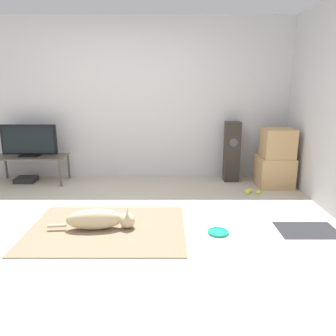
% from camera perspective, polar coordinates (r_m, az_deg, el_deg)
% --- Properties ---
extents(ground_plane, '(12.00, 12.00, 0.00)m').
position_cam_1_polar(ground_plane, '(3.68, -9.82, -10.43)').
color(ground_plane, '#BCB29E').
extents(wall_back, '(8.00, 0.06, 2.55)m').
position_cam_1_polar(wall_back, '(5.43, -6.72, 11.66)').
color(wall_back, silver).
rests_on(wall_back, ground_plane).
extents(area_rug, '(1.69, 1.25, 0.01)m').
position_cam_1_polar(area_rug, '(3.69, -10.65, -10.33)').
color(area_rug, '#847056').
rests_on(area_rug, ground_plane).
extents(dog, '(0.94, 0.24, 0.23)m').
position_cam_1_polar(dog, '(3.64, -11.94, -8.75)').
color(dog, beige).
rests_on(dog, area_rug).
extents(frisbee, '(0.23, 0.23, 0.03)m').
position_cam_1_polar(frisbee, '(3.57, 8.62, -10.98)').
color(frisbee, '#199E7A').
rests_on(frisbee, ground_plane).
extents(cardboard_box_lower, '(0.51, 0.49, 0.45)m').
position_cam_1_polar(cardboard_box_lower, '(5.29, 17.91, -0.55)').
color(cardboard_box_lower, tan).
rests_on(cardboard_box_lower, ground_plane).
extents(cardboard_box_upper, '(0.45, 0.42, 0.43)m').
position_cam_1_polar(cardboard_box_upper, '(5.18, 18.46, 4.14)').
color(cardboard_box_upper, tan).
rests_on(cardboard_box_upper, cardboard_box_lower).
extents(floor_speaker, '(0.23, 0.24, 0.96)m').
position_cam_1_polar(floor_speaker, '(5.35, 10.93, 2.83)').
color(floor_speaker, '#2D2823').
rests_on(floor_speaker, ground_plane).
extents(tv_stand, '(1.10, 0.50, 0.43)m').
position_cam_1_polar(tv_stand, '(5.60, -22.89, 1.49)').
color(tv_stand, brown).
rests_on(tv_stand, ground_plane).
extents(tv, '(0.86, 0.20, 0.49)m').
position_cam_1_polar(tv, '(5.55, -23.17, 4.38)').
color(tv, black).
rests_on(tv, tv_stand).
extents(tennis_ball_by_boxes, '(0.07, 0.07, 0.07)m').
position_cam_1_polar(tennis_ball_by_boxes, '(4.87, 15.36, -4.02)').
color(tennis_ball_by_boxes, '#C6E033').
rests_on(tennis_ball_by_boxes, ground_plane).
extents(tennis_ball_near_speaker, '(0.07, 0.07, 0.07)m').
position_cam_1_polar(tennis_ball_near_speaker, '(4.90, 13.91, -3.82)').
color(tennis_ball_near_speaker, '#C6E033').
rests_on(tennis_ball_near_speaker, ground_plane).
extents(tennis_ball_loose_on_carpet, '(0.07, 0.07, 0.07)m').
position_cam_1_polar(tennis_ball_loose_on_carpet, '(4.83, 13.57, -4.06)').
color(tennis_ball_loose_on_carpet, '#C6E033').
rests_on(tennis_ball_loose_on_carpet, ground_plane).
extents(game_console, '(0.32, 0.27, 0.08)m').
position_cam_1_polar(game_console, '(5.75, -23.59, -1.85)').
color(game_console, black).
rests_on(game_console, ground_plane).
extents(door_mat, '(0.64, 0.43, 0.01)m').
position_cam_1_polar(door_mat, '(3.91, 23.01, -9.89)').
color(door_mat, '#28282D').
rests_on(door_mat, ground_plane).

